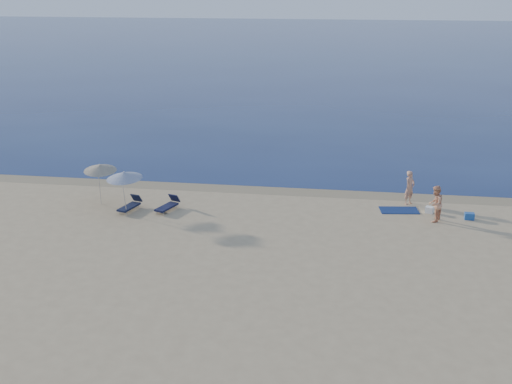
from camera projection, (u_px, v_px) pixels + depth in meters
The scene contains 11 objects.
sea at pixel (348, 48), 111.94m from camera, with size 240.00×160.00×0.01m, color #0C1B49.
wet_sand_strip at pixel (328, 193), 36.35m from camera, with size 240.00×1.60×0.00m, color #847254.
person_left at pixel (410, 188), 34.30m from camera, with size 0.67×0.44×1.84m, color tan.
person_right at pixel (435, 204), 31.85m from camera, with size 0.90×0.70×1.84m, color tan.
beach_towel at pixel (399, 210), 33.59m from camera, with size 1.98×1.10×0.03m, color #0F1F4E.
white_bag at pixel (429, 210), 33.22m from camera, with size 0.39×0.33×0.33m, color white.
blue_cooler at pixel (469, 216), 32.34m from camera, with size 0.47×0.33×0.33m, color #1D4E9E.
umbrella_near at pixel (124, 175), 32.49m from camera, with size 2.36×2.38×2.37m.
umbrella_far at pixel (100, 168), 34.02m from camera, with size 2.16×2.18×2.33m.
lounger_left at pixel (130, 205), 33.59m from camera, with size 0.94×1.72×0.72m.
lounger_right at pixel (168, 205), 33.57m from camera, with size 1.05×1.74×0.73m.
Camera 1 is at (1.06, -15.28, 11.59)m, focal length 45.00 mm.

